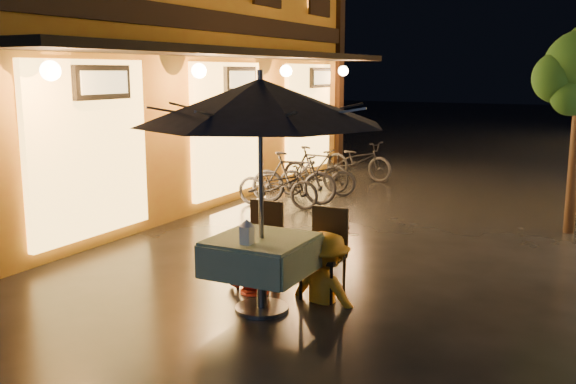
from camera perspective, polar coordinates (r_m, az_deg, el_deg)
The scene contains 14 objects.
ground at distance 7.09m, azimuth 1.14°, elevation -9.48°, with size 90.00×90.00×0.00m, color black.
west_building at distance 13.26m, azimuth -14.28°, elevation 15.86°, with size 5.90×11.40×7.40m.
cafe_table at distance 6.60m, azimuth -2.38°, elevation -5.68°, with size 0.99×0.99×0.78m.
patio_umbrella at distance 6.34m, azimuth -2.49°, elevation 8.00°, with size 2.52×2.52×2.46m.
cafe_chair_left at distance 7.42m, azimuth -2.28°, elevation -4.21°, with size 0.42×0.42×0.97m.
cafe_chair_right at distance 7.07m, azimuth 3.40°, elevation -4.97°, with size 0.42×0.42×0.97m.
table_lantern at distance 6.27m, azimuth -3.68°, elevation -3.43°, with size 0.16×0.16×0.25m.
person_orange at distance 7.20m, azimuth -3.07°, elevation -3.24°, with size 0.69×0.54×1.43m, color red.
person_yellow at distance 6.87m, azimuth 3.40°, elevation -3.75°, with size 0.95×0.55×1.47m, color #FCA21E.
bicycle_0 at distance 11.62m, azimuth -0.91°, elevation 0.63°, with size 0.55×1.58×0.83m, color black.
bicycle_1 at distance 11.91m, azimuth 0.52°, elevation 1.24°, with size 0.46×1.62×0.98m, color black.
bicycle_2 at distance 12.69m, azimuth 2.60°, elevation 1.42°, with size 0.53×1.53×0.80m, color black.
bicycle_3 at distance 13.22m, azimuth 2.45°, elevation 2.05°, with size 0.43×1.53×0.92m, color black.
bicycle_4 at distance 14.71m, azimuth 6.28°, elevation 2.81°, with size 0.59×1.69×0.89m, color #232228.
Camera 1 is at (2.90, -5.99, 2.45)m, focal length 40.00 mm.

